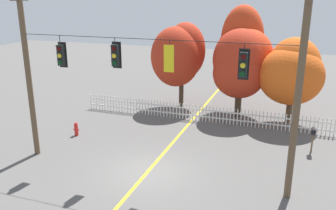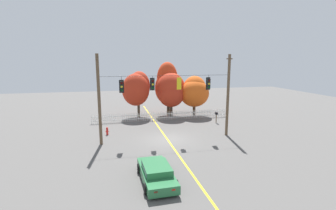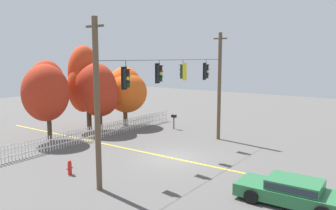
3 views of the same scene
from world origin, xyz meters
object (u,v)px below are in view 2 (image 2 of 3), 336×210
(roadside_mailbox, at_px, (216,114))
(parked_car, at_px, (156,172))
(traffic_signal_northbound_secondary, at_px, (179,83))
(autumn_maple_near_fence, at_px, (137,88))
(autumn_maple_mid, at_px, (168,85))
(traffic_signal_northbound_primary, at_px, (152,84))
(autumn_oak_far_east, at_px, (171,91))
(traffic_signal_southbound_primary, at_px, (209,84))
(autumn_maple_far_west, at_px, (194,92))
(traffic_signal_eastbound_side, at_px, (122,86))
(fire_hydrant, at_px, (107,131))

(roadside_mailbox, bearing_deg, parked_car, -127.07)
(traffic_signal_northbound_secondary, height_order, autumn_maple_near_fence, traffic_signal_northbound_secondary)
(autumn_maple_mid, relative_size, roadside_mailbox, 5.45)
(traffic_signal_northbound_primary, xyz_separation_m, autumn_oak_far_east, (4.04, 9.69, -1.90))
(traffic_signal_southbound_primary, xyz_separation_m, autumn_maple_far_west, (1.82, 9.38, -2.02))
(traffic_signal_eastbound_side, distance_m, autumn_maple_near_fence, 10.75)
(autumn_maple_near_fence, distance_m, autumn_oak_far_east, 4.49)
(autumn_maple_far_west, bearing_deg, autumn_maple_mid, 159.63)
(fire_hydrant, bearing_deg, traffic_signal_northbound_secondary, -22.75)
(traffic_signal_northbound_primary, xyz_separation_m, traffic_signal_northbound_secondary, (2.51, -0.02, 0.02))
(traffic_signal_eastbound_side, bearing_deg, autumn_maple_near_fence, 76.79)
(autumn_maple_far_west, bearing_deg, parked_car, -115.93)
(autumn_maple_mid, height_order, fire_hydrant, autumn_maple_mid)
(traffic_signal_eastbound_side, xyz_separation_m, parked_car, (1.68, -8.06, -4.68))
(autumn_maple_far_west, bearing_deg, traffic_signal_southbound_primary, -100.98)
(traffic_signal_northbound_primary, relative_size, autumn_maple_near_fence, 0.22)
(autumn_oak_far_east, height_order, autumn_maple_far_west, autumn_oak_far_east)
(autumn_maple_near_fence, bearing_deg, fire_hydrant, -117.67)
(autumn_maple_near_fence, relative_size, autumn_oak_far_east, 1.04)
(traffic_signal_eastbound_side, bearing_deg, fire_hydrant, 117.96)
(autumn_oak_far_east, relative_size, parked_car, 1.26)
(traffic_signal_northbound_primary, relative_size, traffic_signal_northbound_secondary, 1.04)
(traffic_signal_northbound_primary, height_order, traffic_signal_southbound_primary, same)
(traffic_signal_eastbound_side, distance_m, traffic_signal_northbound_secondary, 5.33)
(autumn_maple_near_fence, height_order, parked_car, autumn_maple_near_fence)
(traffic_signal_eastbound_side, bearing_deg, autumn_maple_far_west, 42.71)
(traffic_signal_eastbound_side, bearing_deg, traffic_signal_northbound_secondary, -0.20)
(fire_hydrant, bearing_deg, traffic_signal_southbound_primary, -16.13)
(autumn_maple_far_west, bearing_deg, roadside_mailbox, -73.08)
(autumn_maple_far_west, distance_m, parked_car, 19.58)
(traffic_signal_northbound_secondary, height_order, roadside_mailbox, traffic_signal_northbound_secondary)
(traffic_signal_northbound_primary, xyz_separation_m, autumn_maple_near_fence, (-0.38, 10.38, -1.55))
(fire_hydrant, bearing_deg, traffic_signal_eastbound_side, -62.04)
(autumn_maple_near_fence, xyz_separation_m, roadside_mailbox, (9.07, -5.43, -2.77))
(traffic_signal_northbound_secondary, bearing_deg, fire_hydrant, 157.25)
(traffic_signal_northbound_primary, relative_size, autumn_maple_mid, 0.18)
(traffic_signal_eastbound_side, height_order, autumn_maple_far_west, traffic_signal_eastbound_side)
(autumn_maple_mid, distance_m, fire_hydrant, 12.00)
(traffic_signal_northbound_secondary, height_order, parked_car, traffic_signal_northbound_secondary)
(parked_car, bearing_deg, traffic_signal_eastbound_side, 101.79)
(traffic_signal_northbound_primary, distance_m, parked_car, 9.46)
(traffic_signal_northbound_secondary, xyz_separation_m, autumn_maple_far_west, (4.83, 9.40, -2.11))
(traffic_signal_northbound_secondary, height_order, autumn_oak_far_east, traffic_signal_northbound_secondary)
(parked_car, relative_size, roadside_mailbox, 3.46)
(traffic_signal_eastbound_side, bearing_deg, autumn_oak_far_east, 54.70)
(traffic_signal_northbound_secondary, xyz_separation_m, autumn_oak_far_east, (1.53, 9.71, -1.92))
(roadside_mailbox, bearing_deg, traffic_signal_northbound_secondary, -141.22)
(autumn_maple_mid, distance_m, autumn_oak_far_east, 1.21)
(autumn_maple_far_west, xyz_separation_m, parked_car, (-8.48, -17.44, -2.73))
(traffic_signal_northbound_secondary, bearing_deg, autumn_oak_far_east, 81.03)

